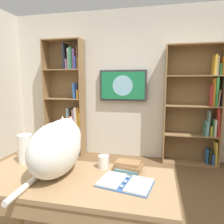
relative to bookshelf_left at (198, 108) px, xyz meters
name	(u,v)px	position (x,y,z in m)	size (l,w,h in m)	color
wall_back	(126,85)	(1.26, -0.16, 0.37)	(4.52, 0.06, 2.70)	silver
bookshelf_left	(198,108)	(0.00, 0.00, 0.00)	(0.92, 0.28, 2.02)	#937047
bookshelf_right	(69,100)	(2.33, 0.01, 0.08)	(0.75, 0.28, 2.18)	#937047
wall_mounted_tv	(123,86)	(1.30, -0.08, 0.36)	(0.86, 0.07, 0.56)	#333338
desk	(71,198)	(1.22, 2.50, -0.34)	(1.35, 0.59, 0.77)	#A37F56
cat	(58,146)	(1.34, 2.42, -0.01)	(0.30, 0.68, 0.38)	white
open_binder	(125,183)	(0.86, 2.49, -0.20)	(0.37, 0.28, 0.02)	#335999
paper_towel_roll	(25,149)	(1.69, 2.31, -0.09)	(0.11, 0.11, 0.23)	white
coffee_mug	(104,162)	(1.05, 2.28, -0.16)	(0.08, 0.08, 0.10)	white
desk_book_stack	(128,166)	(0.87, 2.29, -0.17)	(0.21, 0.15, 0.07)	#6699A8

